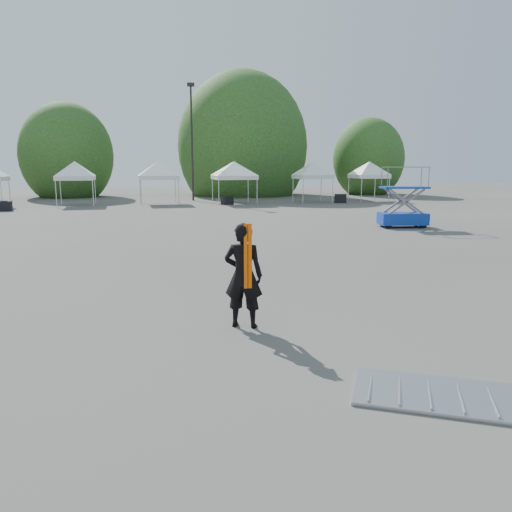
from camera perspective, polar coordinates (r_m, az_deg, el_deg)
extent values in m
plane|color=#474442|center=(12.15, -2.45, -4.48)|extent=(120.00, 120.00, 0.00)
cylinder|color=black|center=(43.86, -7.33, 12.51)|extent=(0.16, 0.16, 9.50)
cube|color=black|center=(44.31, -7.48, 18.86)|extent=(0.60, 0.25, 0.30)
cylinder|color=#382314|center=(51.84, -20.61, 7.62)|extent=(0.36, 0.36, 2.27)
ellipsoid|color=#214115|center=(51.81, -20.81, 10.71)|extent=(4.16, 4.16, 4.78)
cylinder|color=#382314|center=(51.79, -1.52, 8.56)|extent=(0.36, 0.36, 2.80)
ellipsoid|color=#214115|center=(51.79, -1.54, 12.38)|extent=(5.12, 5.12, 5.89)
cylinder|color=#382314|center=(54.32, 12.60, 8.04)|extent=(0.36, 0.36, 2.10)
ellipsoid|color=#214115|center=(54.28, 12.71, 10.77)|extent=(3.84, 3.84, 4.42)
cylinder|color=silver|center=(39.64, -27.07, 6.26)|extent=(0.06, 0.06, 2.00)
cylinder|color=silver|center=(42.09, -26.33, 6.50)|extent=(0.06, 0.06, 2.00)
cylinder|color=silver|center=(39.43, -21.88, 6.63)|extent=(0.06, 0.06, 2.00)
cylinder|color=silver|center=(39.17, -18.13, 6.85)|extent=(0.06, 0.06, 2.00)
cylinder|color=silver|center=(41.98, -21.43, 6.85)|extent=(0.06, 0.06, 2.00)
cylinder|color=silver|center=(41.74, -17.90, 7.05)|extent=(0.06, 0.06, 2.00)
cube|color=white|center=(40.51, -19.93, 8.38)|extent=(2.77, 2.77, 0.30)
pyramid|color=white|center=(40.50, -20.04, 10.14)|extent=(3.92, 3.92, 1.10)
cylinder|color=silver|center=(39.10, -13.00, 7.09)|extent=(0.06, 0.06, 2.00)
cylinder|color=silver|center=(39.26, -8.83, 7.25)|extent=(0.06, 0.06, 2.00)
cylinder|color=silver|center=(41.93, -13.10, 7.30)|extent=(0.06, 0.06, 2.00)
cylinder|color=silver|center=(42.08, -9.20, 7.45)|extent=(0.06, 0.06, 2.00)
cube|color=white|center=(40.53, -11.09, 8.80)|extent=(3.04, 3.04, 0.30)
pyramid|color=white|center=(40.51, -11.15, 10.57)|extent=(4.29, 4.29, 1.10)
cylinder|color=silver|center=(38.21, -4.27, 7.25)|extent=(0.06, 0.06, 2.00)
cylinder|color=silver|center=(38.84, 0.13, 7.34)|extent=(0.06, 0.06, 2.00)
cylinder|color=silver|center=(41.16, -5.00, 7.47)|extent=(0.06, 0.06, 2.00)
cylinder|color=silver|center=(41.75, -0.90, 7.55)|extent=(0.06, 0.06, 2.00)
cube|color=white|center=(39.92, -2.53, 8.96)|extent=(3.20, 3.20, 0.30)
pyramid|color=white|center=(39.91, -2.54, 10.76)|extent=(4.52, 4.52, 1.10)
cylinder|color=silver|center=(40.17, 5.40, 7.39)|extent=(0.06, 0.06, 2.00)
cylinder|color=silver|center=(41.08, 8.75, 7.39)|extent=(0.06, 0.06, 2.00)
cylinder|color=silver|center=(42.56, 4.25, 7.58)|extent=(0.06, 0.06, 2.00)
cylinder|color=silver|center=(43.42, 7.45, 7.58)|extent=(0.06, 0.06, 2.00)
cube|color=white|center=(41.75, 6.49, 8.97)|extent=(2.73, 2.73, 0.30)
pyramid|color=white|center=(41.73, 6.53, 10.69)|extent=(3.86, 3.86, 1.10)
cylinder|color=silver|center=(42.46, 11.96, 7.38)|extent=(0.06, 0.06, 2.00)
cylinder|color=silver|center=(43.63, 14.97, 7.33)|extent=(0.06, 0.06, 2.00)
cylinder|color=silver|center=(44.74, 10.53, 7.58)|extent=(0.06, 0.06, 2.00)
cylinder|color=silver|center=(45.85, 13.43, 7.54)|extent=(0.06, 0.06, 2.00)
cube|color=white|center=(44.11, 12.78, 8.86)|extent=(2.73, 2.73, 0.30)
pyramid|color=white|center=(44.10, 12.85, 10.48)|extent=(3.86, 3.86, 1.10)
imported|color=black|center=(9.59, -1.45, -2.24)|extent=(0.88, 0.75, 2.05)
cube|color=#FF5705|center=(9.31, -1.19, -0.05)|extent=(0.16, 0.03, 1.23)
cube|color=#0B2495|center=(26.11, 16.42, 4.13)|extent=(2.50, 1.59, 0.58)
cube|color=#0B2495|center=(26.00, 16.60, 7.52)|extent=(2.40, 1.52, 0.10)
cylinder|color=black|center=(25.41, 14.89, 3.44)|extent=(0.37, 0.21, 0.35)
cylinder|color=black|center=(26.00, 18.55, 3.40)|extent=(0.37, 0.21, 0.35)
cylinder|color=black|center=(26.32, 14.25, 3.71)|extent=(0.37, 0.21, 0.35)
cylinder|color=black|center=(26.89, 17.80, 3.66)|extent=(0.37, 0.21, 0.35)
cube|color=#9A9DA2|center=(7.51, 20.77, -14.68)|extent=(2.69, 2.26, 0.05)
cube|color=black|center=(37.89, -26.78, 5.13)|extent=(0.87, 0.69, 0.67)
cube|color=black|center=(39.30, -3.31, 6.36)|extent=(0.97, 0.86, 0.64)
cube|color=black|center=(41.53, 9.62, 6.50)|extent=(1.07, 0.94, 0.70)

